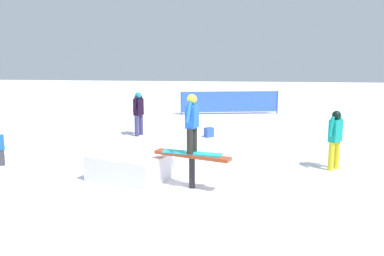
{
  "coord_description": "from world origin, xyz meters",
  "views": [
    {
      "loc": [
        0.85,
        -9.47,
        3.26
      ],
      "look_at": [
        0.0,
        0.0,
        1.42
      ],
      "focal_mm": 40.0,
      "sensor_mm": 36.0,
      "label": 1
    }
  ],
  "objects_px": {
    "rail_feature": "(192,160)",
    "backpack_on_snow": "(209,132)",
    "main_rider_on_rail": "(192,124)",
    "bystander_teal": "(335,137)",
    "bystander_black": "(139,111)"
  },
  "relations": [
    {
      "from": "rail_feature",
      "to": "backpack_on_snow",
      "type": "relative_size",
      "value": 5.38
    },
    {
      "from": "rail_feature",
      "to": "main_rider_on_rail",
      "type": "relative_size",
      "value": 1.29
    },
    {
      "from": "backpack_on_snow",
      "to": "rail_feature",
      "type": "bearing_deg",
      "value": -130.43
    },
    {
      "from": "backpack_on_snow",
      "to": "bystander_teal",
      "type": "bearing_deg",
      "value": -86.65
    },
    {
      "from": "bystander_teal",
      "to": "backpack_on_snow",
      "type": "bearing_deg",
      "value": -94.3
    },
    {
      "from": "bystander_black",
      "to": "rail_feature",
      "type": "bearing_deg",
      "value": 44.91
    },
    {
      "from": "bystander_black",
      "to": "bystander_teal",
      "type": "bearing_deg",
      "value": 79.21
    },
    {
      "from": "rail_feature",
      "to": "bystander_teal",
      "type": "bearing_deg",
      "value": 49.03
    },
    {
      "from": "rail_feature",
      "to": "bystander_teal",
      "type": "relative_size",
      "value": 1.15
    },
    {
      "from": "main_rider_on_rail",
      "to": "bystander_teal",
      "type": "bearing_deg",
      "value": 41.1
    },
    {
      "from": "main_rider_on_rail",
      "to": "bystander_teal",
      "type": "xyz_separation_m",
      "value": [
        3.63,
        1.85,
        -0.61
      ]
    },
    {
      "from": "bystander_black",
      "to": "backpack_on_snow",
      "type": "bearing_deg",
      "value": 110.73
    },
    {
      "from": "main_rider_on_rail",
      "to": "bystander_black",
      "type": "distance_m",
      "value": 6.24
    },
    {
      "from": "main_rider_on_rail",
      "to": "bystander_black",
      "type": "relative_size",
      "value": 0.89
    },
    {
      "from": "rail_feature",
      "to": "backpack_on_snow",
      "type": "bearing_deg",
      "value": 110.98
    }
  ]
}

